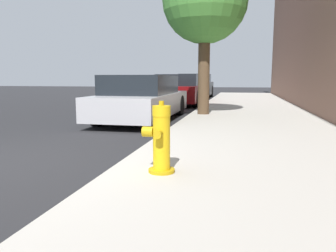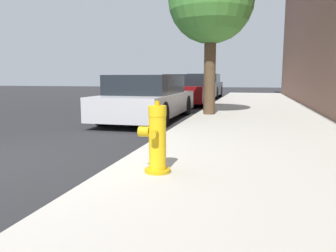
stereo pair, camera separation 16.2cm
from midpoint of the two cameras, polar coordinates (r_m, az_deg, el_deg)
The scene contains 7 objects.
ground_plane at distance 4.93m, azimuth -25.76°, elevation -6.07°, with size 80.00×80.00×0.00m, color #262628.
sidewalk_slab at distance 3.79m, azimuth 17.52°, elevation -8.60°, with size 3.42×40.00×0.16m.
fire_hydrant at distance 3.48m, azimuth -0.62°, elevation -2.43°, with size 0.35×0.37×0.77m.
parked_car_near at distance 9.11m, azimuth -2.89°, elevation 4.83°, with size 1.73×4.55×1.23m.
parked_car_mid at distance 14.51m, azimuth 3.94°, elevation 6.30°, with size 1.88×4.27×1.32m.
parked_car_far at distance 19.58m, azimuth 6.58°, elevation 6.90°, with size 1.83×3.98×1.41m.
street_tree_near at distance 9.49m, azimuth 8.02°, elevation 20.71°, with size 2.31×2.31×4.24m.
Camera 2 is at (3.22, -3.61, 1.15)m, focal length 35.00 mm.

